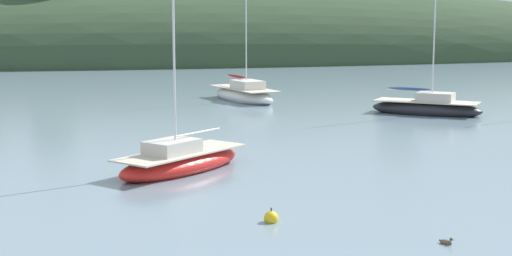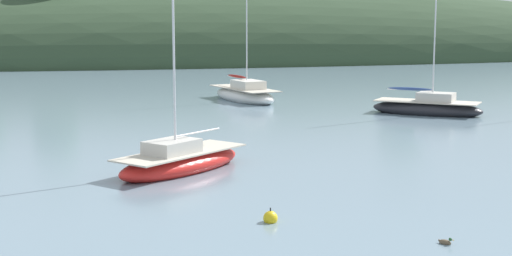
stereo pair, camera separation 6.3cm
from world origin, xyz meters
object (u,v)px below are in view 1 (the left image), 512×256
sailboat_navy_dinghy (180,161)px  duck_lone_right (446,242)px  sailboat_orange_cutter (244,94)px  sailboat_cream_ketch (427,108)px  mooring_buoy_inner (271,218)px

sailboat_navy_dinghy → duck_lone_right: 12.66m
sailboat_orange_cutter → sailboat_cream_ketch: bearing=-50.6°
sailboat_navy_dinghy → sailboat_orange_cutter: (9.56, 23.97, 0.07)m
sailboat_navy_dinghy → duck_lone_right: (5.03, -11.61, -0.34)m
sailboat_navy_dinghy → sailboat_cream_ketch: size_ratio=0.90×
sailboat_navy_dinghy → sailboat_orange_cutter: sailboat_orange_cutter is taller
sailboat_navy_dinghy → duck_lone_right: sailboat_navy_dinghy is taller
sailboat_cream_ketch → duck_lone_right: sailboat_cream_ketch is taller
sailboat_cream_ketch → sailboat_orange_cutter: bearing=129.4°
mooring_buoy_inner → sailboat_cream_ketch: bearing=50.4°
sailboat_navy_dinghy → mooring_buoy_inner: sailboat_navy_dinghy is taller
sailboat_navy_dinghy → mooring_buoy_inner: (1.16, -8.17, -0.27)m
sailboat_cream_ketch → sailboat_orange_cutter: (-9.06, 11.04, 0.04)m
duck_lone_right → sailboat_cream_ketch: bearing=61.0°
sailboat_navy_dinghy → sailboat_cream_ketch: 22.67m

